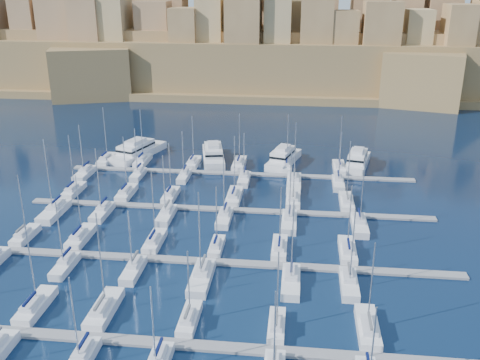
# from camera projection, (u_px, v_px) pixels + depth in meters

# --- Properties ---
(ground) EXTENTS (600.00, 600.00, 0.00)m
(ground) POSITION_uv_depth(u_px,v_px,m) (220.00, 232.00, 101.39)
(ground) COLOR black
(ground) RESTS_ON ground
(pontoon_near) EXTENTS (84.00, 2.00, 0.40)m
(pontoon_near) POSITION_uv_depth(u_px,v_px,m) (181.00, 344.00, 69.69)
(pontoon_near) COLOR slate
(pontoon_near) RESTS_ON ground
(pontoon_mid_near) EXTENTS (84.00, 2.00, 0.40)m
(pontoon_mid_near) POSITION_uv_depth(u_px,v_px,m) (210.00, 262.00, 90.16)
(pontoon_mid_near) COLOR slate
(pontoon_mid_near) RESTS_ON ground
(pontoon_mid_far) EXTENTS (84.00, 2.00, 0.40)m
(pontoon_mid_far) POSITION_uv_depth(u_px,v_px,m) (227.00, 209.00, 110.62)
(pontoon_mid_far) COLOR slate
(pontoon_mid_far) RESTS_ON ground
(pontoon_far) EXTENTS (84.00, 2.00, 0.40)m
(pontoon_far) POSITION_uv_depth(u_px,v_px,m) (239.00, 174.00, 131.08)
(pontoon_far) COLOR slate
(pontoon_far) RESTS_ON ground
(sailboat_1) EXTENTS (2.74, 9.12, 14.77)m
(sailboat_1) POSITION_uv_depth(u_px,v_px,m) (35.00, 306.00, 76.96)
(sailboat_1) COLOR silver
(sailboat_1) RESTS_ON ground
(sailboat_2) EXTENTS (2.93, 9.76, 15.79)m
(sailboat_2) POSITION_uv_depth(u_px,v_px,m) (104.00, 309.00, 76.18)
(sailboat_2) COLOR silver
(sailboat_2) RESTS_ON ground
(sailboat_3) EXTENTS (2.37, 7.88, 11.38)m
(sailboat_3) POSITION_uv_depth(u_px,v_px,m) (189.00, 319.00, 74.01)
(sailboat_3) COLOR silver
(sailboat_3) RESTS_ON ground
(sailboat_4) EXTENTS (2.24, 7.47, 12.13)m
(sailboat_4) POSITION_uv_depth(u_px,v_px,m) (277.00, 326.00, 72.53)
(sailboat_4) COLOR silver
(sailboat_4) RESTS_ON ground
(sailboat_5) EXTENTS (2.84, 9.45, 13.58)m
(sailboat_5) POSITION_uv_depth(u_px,v_px,m) (368.00, 328.00, 72.13)
(sailboat_5) COLOR silver
(sailboat_5) RESTS_ON ground
(sailboat_8) EXTENTS (2.43, 8.09, 13.02)m
(sailboat_8) POSITION_uv_depth(u_px,v_px,m) (81.00, 359.00, 66.13)
(sailboat_8) COLOR silver
(sailboat_8) RESTS_ON ground
(sailboat_12) EXTENTS (2.41, 8.02, 12.65)m
(sailboat_12) POSITION_uv_depth(u_px,v_px,m) (25.00, 235.00, 98.26)
(sailboat_12) COLOR silver
(sailboat_12) RESTS_ON ground
(sailboat_13) EXTENTS (2.77, 9.23, 12.80)m
(sailboat_13) POSITION_uv_depth(u_px,v_px,m) (81.00, 237.00, 97.71)
(sailboat_13) COLOR silver
(sailboat_13) RESTS_ON ground
(sailboat_14) EXTENTS (2.59, 8.65, 14.19)m
(sailboat_14) POSITION_uv_depth(u_px,v_px,m) (155.00, 241.00, 95.97)
(sailboat_14) COLOR silver
(sailboat_14) RESTS_ON ground
(sailboat_15) EXTENTS (2.20, 7.32, 12.12)m
(sailboat_15) POSITION_uv_depth(u_px,v_px,m) (217.00, 247.00, 94.16)
(sailboat_15) COLOR silver
(sailboat_15) RESTS_ON ground
(sailboat_16) EXTENTS (2.58, 8.60, 12.23)m
(sailboat_16) POSITION_uv_depth(u_px,v_px,m) (279.00, 248.00, 93.58)
(sailboat_16) COLOR silver
(sailboat_16) RESTS_ON ground
(sailboat_17) EXTENTS (2.82, 9.39, 12.93)m
(sailboat_17) POSITION_uv_depth(u_px,v_px,m) (347.00, 251.00, 92.68)
(sailboat_17) COLOR silver
(sailboat_17) RESTS_ON ground
(sailboat_19) EXTENTS (2.36, 7.87, 12.52)m
(sailboat_19) POSITION_uv_depth(u_px,v_px,m) (65.00, 265.00, 87.94)
(sailboat_19) COLOR silver
(sailboat_19) RESTS_ON ground
(sailboat_20) EXTENTS (2.42, 8.08, 11.65)m
(sailboat_20) POSITION_uv_depth(u_px,v_px,m) (134.00, 270.00, 86.62)
(sailboat_20) COLOR silver
(sailboat_20) RESTS_ON ground
(sailboat_21) EXTENTS (3.09, 10.29, 15.78)m
(sailboat_21) POSITION_uv_depth(u_px,v_px,m) (202.00, 277.00, 84.38)
(sailboat_21) COLOR silver
(sailboat_21) RESTS_ON ground
(sailboat_22) EXTENTS (2.83, 9.45, 15.04)m
(sailboat_22) POSITION_uv_depth(u_px,v_px,m) (291.00, 281.00, 83.28)
(sailboat_22) COLOR silver
(sailboat_22) RESTS_ON ground
(sailboat_23) EXTENTS (2.64, 8.79, 13.61)m
(sailboat_23) POSITION_uv_depth(u_px,v_px,m) (349.00, 284.00, 82.64)
(sailboat_23) COLOR silver
(sailboat_23) RESTS_ON ground
(sailboat_24) EXTENTS (2.65, 8.83, 13.72)m
(sailboat_24) POSITION_uv_depth(u_px,v_px,m) (74.00, 191.00, 119.11)
(sailboat_24) COLOR silver
(sailboat_24) RESTS_ON ground
(sailboat_25) EXTENTS (2.70, 8.99, 13.74)m
(sailboat_25) POSITION_uv_depth(u_px,v_px,m) (126.00, 193.00, 117.89)
(sailboat_25) COLOR silver
(sailboat_25) RESTS_ON ground
(sailboat_26) EXTENTS (2.50, 8.33, 12.69)m
(sailboat_26) POSITION_uv_depth(u_px,v_px,m) (171.00, 195.00, 116.53)
(sailboat_26) COLOR silver
(sailboat_26) RESTS_ON ground
(sailboat_27) EXTENTS (2.97, 9.91, 14.50)m
(sailboat_27) POSITION_uv_depth(u_px,v_px,m) (234.00, 197.00, 115.77)
(sailboat_27) COLOR silver
(sailboat_27) RESTS_ON ground
(sailboat_28) EXTENTS (2.96, 9.86, 15.41)m
(sailboat_28) POSITION_uv_depth(u_px,v_px,m) (293.00, 199.00, 114.40)
(sailboat_28) COLOR silver
(sailboat_28) RESTS_ON ground
(sailboat_29) EXTENTS (2.80, 9.33, 14.29)m
(sailboat_29) POSITION_uv_depth(u_px,v_px,m) (346.00, 202.00, 112.97)
(sailboat_29) COLOR silver
(sailboat_29) RESTS_ON ground
(sailboat_30) EXTENTS (3.15, 10.50, 16.44)m
(sailboat_30) POSITION_uv_depth(u_px,v_px,m) (54.00, 211.00, 108.38)
(sailboat_30) COLOR silver
(sailboat_30) RESTS_ON ground
(sailboat_31) EXTENTS (2.60, 8.67, 14.60)m
(sailboat_31) POSITION_uv_depth(u_px,v_px,m) (102.00, 212.00, 108.20)
(sailboat_31) COLOR silver
(sailboat_31) RESTS_ON ground
(sailboat_32) EXTENTS (2.60, 8.66, 13.75)m
(sailboat_32) POSITION_uv_depth(u_px,v_px,m) (166.00, 215.00, 106.80)
(sailboat_32) COLOR silver
(sailboat_32) RESTS_ON ground
(sailboat_33) EXTENTS (2.59, 8.62, 13.85)m
(sailboat_33) POSITION_uv_depth(u_px,v_px,m) (225.00, 218.00, 105.57)
(sailboat_33) COLOR silver
(sailboat_33) RESTS_ON ground
(sailboat_34) EXTENTS (2.86, 9.54, 15.93)m
(sailboat_34) POSITION_uv_depth(u_px,v_px,m) (289.00, 222.00, 103.79)
(sailboat_34) COLOR silver
(sailboat_34) RESTS_ON ground
(sailboat_35) EXTENTS (2.85, 9.50, 14.99)m
(sailboat_35) POSITION_uv_depth(u_px,v_px,m) (359.00, 225.00, 102.39)
(sailboat_35) COLOR silver
(sailboat_35) RESTS_ON ground
(sailboat_36) EXTENTS (2.73, 9.09, 14.77)m
(sailboat_36) POSITION_uv_depth(u_px,v_px,m) (107.00, 159.00, 139.71)
(sailboat_36) COLOR silver
(sailboat_36) RESTS_ON ground
(sailboat_37) EXTENTS (2.77, 9.25, 14.44)m
(sailboat_37) POSITION_uv_depth(u_px,v_px,m) (143.00, 161.00, 138.77)
(sailboat_37) COLOR silver
(sailboat_37) RESTS_ON ground
(sailboat_38) EXTENTS (2.64, 8.79, 13.22)m
(sailboat_38) POSITION_uv_depth(u_px,v_px,m) (193.00, 163.00, 137.14)
(sailboat_38) COLOR silver
(sailboat_38) RESTS_ON ground
(sailboat_39) EXTENTS (2.96, 9.88, 13.97)m
(sailboat_39) POSITION_uv_depth(u_px,v_px,m) (239.00, 164.00, 136.38)
(sailboat_39) COLOR silver
(sailboat_39) RESTS_ON ground
(sailboat_40) EXTENTS (2.70, 9.01, 14.25)m
(sailboat_40) POSITION_uv_depth(u_px,v_px,m) (287.00, 166.00, 134.70)
(sailboat_40) COLOR silver
(sailboat_40) RESTS_ON ground
(sailboat_41) EXTENTS (2.85, 9.50, 14.05)m
(sailboat_41) POSITION_uv_depth(u_px,v_px,m) (339.00, 168.00, 133.54)
(sailboat_41) COLOR silver
(sailboat_41) RESTS_ON ground
(sailboat_42) EXTENTS (2.77, 9.23, 13.27)m
(sailboat_42) POSITION_uv_depth(u_px,v_px,m) (85.00, 173.00, 129.72)
(sailboat_42) COLOR silver
(sailboat_42) RESTS_ON ground
(sailboat_43) EXTENTS (2.24, 7.46, 12.56)m
(sailboat_43) POSITION_uv_depth(u_px,v_px,m) (138.00, 174.00, 129.14)
(sailboat_43) COLOR silver
(sailboat_43) RESTS_ON ground
(sailboat_44) EXTENTS (2.28, 7.60, 12.24)m
(sailboat_44) POSITION_uv_depth(u_px,v_px,m) (184.00, 176.00, 127.88)
(sailboat_44) COLOR silver
(sailboat_44) RESTS_ON ground
(sailboat_45) EXTENTS (2.51, 8.35, 12.42)m
(sailboat_45) POSITION_uv_depth(u_px,v_px,m) (244.00, 179.00, 126.00)
(sailboat_45) COLOR silver
(sailboat_45) RESTS_ON ground
(sailboat_46) EXTENTS (3.21, 10.71, 15.62)m
(sailboat_46) POSITION_uv_depth(u_px,v_px,m) (294.00, 183.00, 123.66)
(sailboat_46) COLOR silver
(sailboat_46) RESTS_ON ground
(sailboat_47) EXTENTS (2.58, 8.59, 13.44)m
(sailboat_47) POSITION_uv_depth(u_px,v_px,m) (338.00, 183.00, 123.57)
(sailboat_47) COLOR silver
(sailboat_47) RESTS_ON ground
(motor_yacht_a) EXTENTS (11.48, 20.36, 5.25)m
(motor_yacht_a) POSITION_uv_depth(u_px,v_px,m) (137.00, 151.00, 143.73)
(motor_yacht_a) COLOR silver
(motor_yacht_a) RESTS_ON ground
(motor_yacht_b) EXTENTS (8.62, 18.08, 5.25)m
(motor_yacht_b) POSITION_uv_depth(u_px,v_px,m) (213.00, 154.00, 140.57)
(motor_yacht_b) COLOR silver
(motor_yacht_b) RESTS_ON ground
(motor_yacht_c) EXTENTS (9.09, 16.82, 5.25)m
(motor_yacht_c) POSITION_uv_depth(u_px,v_px,m) (283.00, 158.00, 138.05)
(motor_yacht_c) COLOR silver
(motor_yacht_c) RESTS_ON ground
(motor_yacht_d) EXTENTS (7.97, 16.25, 5.25)m
(motor_yacht_d) POSITION_uv_depth(u_px,v_px,m) (358.00, 160.00, 135.82)
(motor_yacht_d) COLOR silver
(motor_yacht_d) RESTS_ON ground
(fortified_city) EXTENTS (460.00, 108.95, 59.52)m
(fortified_city) POSITION_uv_depth(u_px,v_px,m) (270.00, 51.00, 240.65)
(fortified_city) COLOR brown
(fortified_city) RESTS_ON ground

